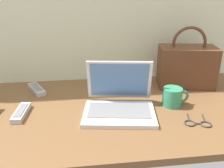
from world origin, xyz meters
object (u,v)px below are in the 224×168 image
at_px(remote_control_near, 21,112).
at_px(handbag, 187,66).
at_px(coffee_mug, 173,97).
at_px(laptop, 119,102).
at_px(remote_control_far, 37,89).
at_px(eyeglasses, 198,123).

bearing_deg(remote_control_near, handbag, 15.47).
height_order(coffee_mug, handbag, handbag).
bearing_deg(laptop, handbag, 31.25).
distance_m(coffee_mug, remote_control_near, 0.69).
height_order(laptop, remote_control_near, laptop).
xyz_separation_m(laptop, remote_control_far, (-0.40, 0.27, -0.03)).
bearing_deg(eyeglasses, remote_control_far, 149.10).
bearing_deg(remote_control_near, remote_control_far, 83.38).
distance_m(laptop, remote_control_far, 0.49).
distance_m(eyeglasses, handbag, 0.43).
bearing_deg(handbag, remote_control_near, -164.53).
distance_m(laptop, handbag, 0.49).
relative_size(eyeglasses, handbag, 0.38).
distance_m(remote_control_near, remote_control_far, 0.25).
bearing_deg(remote_control_near, laptop, -2.14).
height_order(coffee_mug, remote_control_far, coffee_mug).
xyz_separation_m(coffee_mug, handbag, (0.15, 0.23, 0.07)).
bearing_deg(eyeglasses, remote_control_near, 167.01).
xyz_separation_m(laptop, eyeglasses, (0.30, -0.15, -0.04)).
height_order(remote_control_far, handbag, handbag).
distance_m(coffee_mug, remote_control_far, 0.71).
bearing_deg(remote_control_far, remote_control_near, -96.62).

